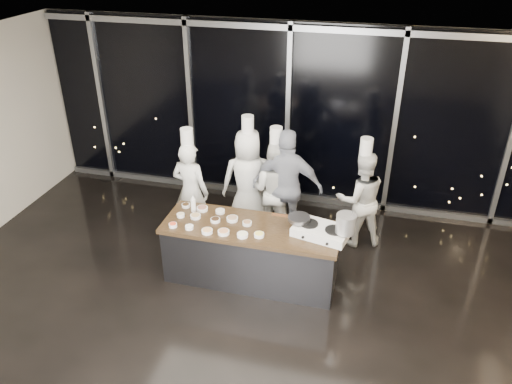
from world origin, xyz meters
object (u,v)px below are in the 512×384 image
chef_left (248,180)px  chef_far_left (191,190)px  stove (321,231)px  chef_center (275,189)px  stock_pot (346,224)px  demo_counter (251,253)px  frying_pan (298,218)px  guest (287,187)px  chef_right (360,198)px

chef_left → chef_far_left: bearing=13.9°
stove → chef_far_left: size_ratio=0.43×
chef_center → chef_left: bearing=0.3°
stock_pot → chef_left: bearing=140.9°
stock_pot → chef_left: 2.19m
demo_counter → stock_pot: bearing=-1.7°
frying_pan → chef_center: size_ratio=0.29×
demo_counter → chef_center: (0.06, 1.25, 0.39)m
chef_left → demo_counter: bearing=89.0°
demo_counter → stove: stove is taller
guest → chef_far_left: bearing=11.2°
stove → chef_far_left: chef_far_left is taller
demo_counter → chef_far_left: size_ratio=1.30×
chef_far_left → guest: (1.49, 0.33, 0.09)m
stove → frying_pan: frying_pan is taller
demo_counter → guest: (0.28, 1.16, 0.49)m
chef_right → stove: bearing=52.0°
stove → stock_pot: (0.32, -0.06, 0.21)m
stock_pot → chef_far_left: 2.66m
demo_counter → stock_pot: size_ratio=9.49×
stove → guest: size_ratio=0.43×
demo_counter → stock_pot: 1.47m
frying_pan → chef_far_left: size_ratio=0.29×
chef_center → chef_far_left: bearing=28.4°
demo_counter → chef_center: bearing=87.2°
stove → chef_far_left: bearing=172.3°
demo_counter → frying_pan: bearing=9.6°
stock_pot → stove: bearing=168.7°
frying_pan → guest: bearing=121.6°
chef_far_left → chef_left: chef_left is taller
frying_pan → guest: (-0.36, 1.06, -0.12)m
guest → frying_pan: bearing=107.6°
stove → demo_counter: bearing=-165.8°
stock_pot → chef_right: 1.43m
chef_far_left → demo_counter: bearing=153.4°
chef_right → frying_pan: bearing=38.4°
chef_left → chef_right: size_ratio=1.10×
demo_counter → stock_pot: (1.28, -0.04, 0.72)m
frying_pan → stock_pot: bearing=0.0°
chef_far_left → chef_left: (0.81, 0.50, 0.04)m
frying_pan → chef_right: chef_right is taller
demo_counter → chef_left: chef_left is taller
chef_center → guest: (0.21, -0.09, 0.11)m
chef_left → chef_center: 0.48m
frying_pan → chef_far_left: chef_far_left is taller
demo_counter → stove: 1.09m
stock_pot → guest: (-1.01, 1.20, -0.22)m
chef_center → guest: guest is taller
chef_far_left → guest: bearing=-159.6°
demo_counter → chef_right: 1.97m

